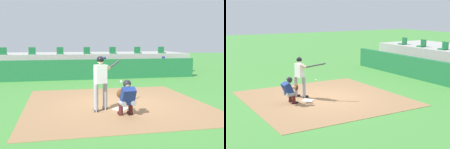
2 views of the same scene
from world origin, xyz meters
TOP-DOWN VIEW (x-y plane):
  - ground_plane at (0.00, 0.00)m, footprint 80.00×80.00m
  - dirt_infield at (0.00, 0.00)m, footprint 6.40×6.40m
  - home_plate at (0.00, -0.80)m, footprint 0.62×0.62m
  - batter_at_plate at (-0.68, -0.82)m, footprint 1.07×1.08m
  - catcher_crouched at (-0.02, -1.59)m, footprint 0.51×1.52m
  - dugout_wall at (0.00, 6.50)m, footprint 13.00×0.30m
  - dugout_bench at (0.00, 7.50)m, footprint 11.80×0.44m
  - stadium_seat_0 at (-5.57, 9.38)m, footprint 0.46×0.46m
  - stadium_seat_1 at (-3.71, 9.38)m, footprint 0.46×0.46m
  - stadium_seat_2 at (-1.86, 9.38)m, footprint 0.46×0.46m

SIDE VIEW (x-z plane):
  - ground_plane at x=0.00m, z-range 0.00..0.00m
  - dirt_infield at x=0.00m, z-range 0.00..0.01m
  - home_plate at x=0.00m, z-range 0.01..0.04m
  - dugout_bench at x=0.00m, z-range 0.00..0.45m
  - dugout_wall at x=0.00m, z-range 0.00..1.20m
  - catcher_crouched at x=-0.02m, z-range 0.05..1.17m
  - batter_at_plate at x=-0.68m, z-range 0.13..1.94m
  - stadium_seat_0 at x=-5.57m, z-range 1.29..1.77m
  - stadium_seat_1 at x=-3.71m, z-range 1.29..1.77m
  - stadium_seat_2 at x=-1.86m, z-range 1.29..1.77m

